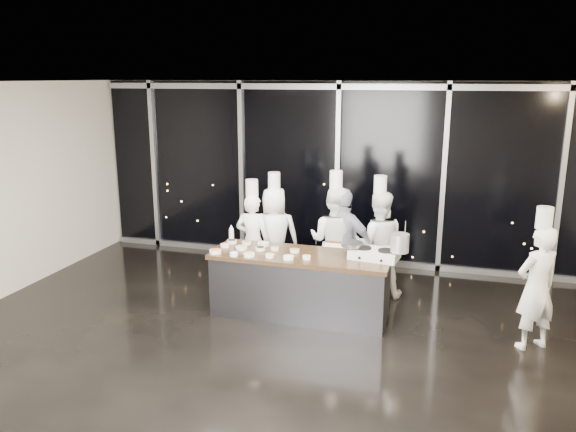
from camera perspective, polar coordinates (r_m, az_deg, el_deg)
name	(u,v)px	position (r m, az deg, el deg)	size (l,w,h in m)	color
ground	(282,343)	(7.25, -0.66, -12.77)	(9.00, 9.00, 0.00)	black
room_shell	(296,167)	(6.51, 0.77, 4.97)	(9.02, 7.02, 3.21)	beige
window_wall	(338,174)	(9.95, 5.09, 4.28)	(8.90, 0.11, 3.20)	black
demo_counter	(300,285)	(7.86, 1.25, -6.98)	(2.46, 0.86, 0.90)	#38383D
stove	(374,254)	(7.60, 8.77, -3.82)	(0.68, 0.47, 0.14)	silver
frying_pan	(352,244)	(7.64, 6.47, -2.85)	(0.54, 0.34, 0.05)	gray
stock_pot	(400,243)	(7.45, 11.29, -2.70)	(0.24, 0.24, 0.24)	#B8B8BA
prep_bowls	(254,249)	(7.85, -3.46, -3.40)	(1.41, 0.70, 0.05)	white
squeeze_bottle	(231,233)	(8.31, -5.77, -1.77)	(0.07, 0.07, 0.25)	white
chef_far_left	(253,240)	(8.80, -3.61, -2.44)	(0.56, 0.38, 1.74)	white
chef_left	(274,235)	(8.95, -1.39, -1.94)	(0.89, 0.71, 1.82)	white
chef_center	(335,240)	(8.52, 4.78, -2.49)	(0.92, 0.78, 1.92)	white
guest	(344,244)	(8.45, 5.69, -2.89)	(1.03, 0.64, 1.64)	#161B3D
chef_right	(378,243)	(8.56, 9.12, -2.77)	(0.89, 0.75, 1.86)	white
chef_side	(537,286)	(7.47, 23.94, -6.53)	(0.68, 0.63, 1.79)	white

